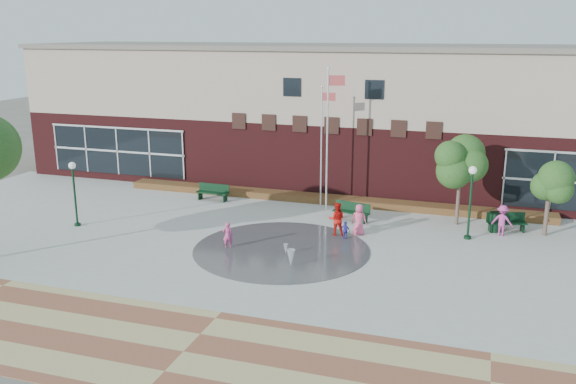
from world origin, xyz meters
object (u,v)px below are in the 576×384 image
(bench_left, at_px, (213,195))
(flagpole_right, at_px, (328,132))
(flagpole_left, at_px, (322,141))
(child_splash, at_px, (228,235))
(trash_can, at_px, (495,222))

(bench_left, bearing_deg, flagpole_right, 3.83)
(flagpole_left, xyz_separation_m, flagpole_right, (0.50, -0.56, 0.62))
(flagpole_left, height_order, child_splash, flagpole_left)
(trash_can, bearing_deg, flagpole_right, 172.80)
(flagpole_right, xyz_separation_m, trash_can, (9.27, -1.17, -4.04))
(flagpole_left, distance_m, child_splash, 9.21)
(flagpole_right, bearing_deg, trash_can, -22.64)
(bench_left, xyz_separation_m, child_splash, (4.25, -7.47, 0.32))
(flagpole_right, relative_size, trash_can, 7.80)
(flagpole_right, relative_size, bench_left, 4.00)
(trash_can, bearing_deg, flagpole_left, 169.92)
(flagpole_right, xyz_separation_m, child_splash, (-2.91, -7.69, -3.93))
(flagpole_right, height_order, bench_left, flagpole_right)
(trash_can, bearing_deg, bench_left, 176.68)
(flagpole_left, xyz_separation_m, child_splash, (-2.41, -8.25, -3.30))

